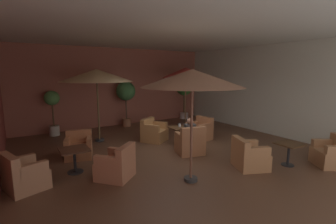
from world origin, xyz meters
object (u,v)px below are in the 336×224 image
armchair_mid_center_north (249,156)px  patio_umbrella_center_beige (97,76)px  cafe_table_mid_center (289,149)px  patio_umbrella_tall_red (186,73)px  cafe_table_front_left (179,132)px  potted_tree_mid_right (126,94)px  armchair_front_left_south (199,131)px  armchair_front_right_north (79,148)px  armchair_front_left_east (190,144)px  iced_drink_cup (180,125)px  potted_tree_left_corner (52,106)px  patron_blue_shirt (190,130)px  potted_tree_mid_left (184,90)px  armchair_mid_center_east (331,154)px  cafe_table_front_right (74,155)px  armchair_front_right_south (117,166)px  patio_umbrella_near_wall (192,79)px  armchair_front_left_north (154,133)px  armchair_front_right_east (24,176)px

armchair_mid_center_north → patio_umbrella_center_beige: 5.71m
cafe_table_mid_center → patio_umbrella_tall_red: bearing=86.5°
cafe_table_front_left → potted_tree_mid_right: potted_tree_mid_right is taller
armchair_front_left_south → armchair_front_right_north: bearing=173.9°
armchair_front_left_east → iced_drink_cup: size_ratio=8.55×
potted_tree_left_corner → patron_blue_shirt: potted_tree_left_corner is taller
potted_tree_mid_left → potted_tree_mid_right: bearing=-177.9°
potted_tree_mid_right → cafe_table_front_left: bearing=-83.2°
armchair_mid_center_east → armchair_front_right_north: bearing=142.1°
cafe_table_front_right → patio_umbrella_center_beige: size_ratio=0.26×
armchair_front_right_south → potted_tree_left_corner: potted_tree_left_corner is taller
armchair_front_right_south → patio_umbrella_near_wall: bearing=-36.9°
armchair_front_right_south → patio_umbrella_near_wall: 2.72m
armchair_front_right_south → iced_drink_cup: bearing=27.4°
cafe_table_mid_center → armchair_front_left_south: bearing=97.0°
patio_umbrella_near_wall → armchair_front_left_north: bearing=75.5°
armchair_front_left_north → potted_tree_mid_left: size_ratio=0.49×
cafe_table_mid_center → patio_umbrella_near_wall: patio_umbrella_near_wall is taller
armchair_front_left_south → cafe_table_front_right: (-4.60, -0.66, 0.15)m
armchair_mid_center_east → potted_tree_mid_left: (0.60, 7.58, 1.25)m
cafe_table_front_left → armchair_front_right_east: (-4.71, -0.91, -0.15)m
potted_tree_mid_left → iced_drink_cup: potted_tree_mid_left is taller
patio_umbrella_center_beige → patio_umbrella_near_wall: size_ratio=1.01×
armchair_front_right_east → patio_umbrella_near_wall: 4.20m
cafe_table_mid_center → armchair_mid_center_east: 1.15m
armchair_front_left_north → cafe_table_mid_center: size_ratio=1.69×
patio_umbrella_tall_red → potted_tree_left_corner: patio_umbrella_tall_red is taller
armchair_front_right_east → armchair_mid_center_north: armchair_front_right_east is taller
armchair_front_left_north → potted_tree_mid_right: bearing=87.8°
cafe_table_front_left → armchair_front_left_east: armchair_front_left_east is taller
cafe_table_front_left → armchair_front_left_north: bearing=122.4°
armchair_front_right_south → cafe_table_mid_center: armchair_front_right_south is taller
armchair_front_right_east → patio_umbrella_center_beige: patio_umbrella_center_beige is taller
potted_tree_left_corner → iced_drink_cup: size_ratio=16.31×
armchair_mid_center_north → patio_umbrella_near_wall: (-1.78, 0.21, 2.06)m
armchair_front_left_south → potted_tree_mid_left: (1.95, 3.67, 1.25)m
armchair_front_left_south → patio_umbrella_near_wall: patio_umbrella_near_wall is taller
cafe_table_mid_center → patio_umbrella_center_beige: patio_umbrella_center_beige is taller
patio_umbrella_near_wall → patron_blue_shirt: (1.16, 1.56, -1.63)m
armchair_front_right_north → armchair_front_right_east: armchair_front_right_east is taller
armchair_front_right_south → armchair_mid_center_east: 5.69m
cafe_table_mid_center → potted_tree_left_corner: (-4.94, 6.81, 0.72)m
armchair_mid_center_north → iced_drink_cup: size_ratio=9.33×
armchair_front_right_north → cafe_table_mid_center: size_ratio=1.51×
armchair_front_right_east → patio_umbrella_near_wall: (3.30, -1.59, 2.06)m
cafe_table_front_right → patron_blue_shirt: bearing=-6.6°
armchair_front_right_north → potted_tree_left_corner: bearing=95.1°
patio_umbrella_center_beige → armchair_front_right_east: bearing=-131.1°
cafe_table_mid_center → armchair_mid_center_north: armchair_mid_center_north is taller
potted_tree_mid_left → potted_tree_left_corner: bearing=-178.8°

